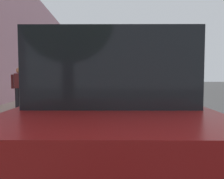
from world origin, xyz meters
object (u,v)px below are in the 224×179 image
(parked_sedan_grey_nearest, at_px, (106,80))
(bicycle_at_curb, at_px, (94,107))
(cyclist_with_backpack, at_px, (89,85))
(parked_pickup_red_far, at_px, (112,111))
(parked_sedan_green_mid, at_px, (106,85))
(street_tree_near_cyclist, at_px, (89,55))
(pedestrian_on_phone, at_px, (19,86))
(parked_suv_tan_second, at_px, (106,79))

(parked_sedan_grey_nearest, bearing_deg, bicycle_at_curb, 88.23)
(parked_sedan_grey_nearest, relative_size, cyclist_with_backpack, 2.51)
(parked_sedan_grey_nearest, distance_m, parked_pickup_red_far, 27.21)
(parked_pickup_red_far, bearing_deg, parked_sedan_green_mid, -90.18)
(street_tree_near_cyclist, bearing_deg, parked_sedan_green_mid, 99.32)
(parked_sedan_grey_nearest, height_order, street_tree_near_cyclist, street_tree_near_cyclist)
(parked_pickup_red_far, height_order, cyclist_with_backpack, parked_pickup_red_far)
(bicycle_at_curb, relative_size, cyclist_with_backpack, 0.89)
(street_tree_near_cyclist, bearing_deg, bicycle_at_curb, 93.97)
(cyclist_with_backpack, distance_m, pedestrian_on_phone, 2.91)
(parked_sedan_green_mid, relative_size, street_tree_near_cyclist, 0.90)
(bicycle_at_curb, bearing_deg, parked_sedan_grey_nearest, -91.77)
(parked_pickup_red_far, bearing_deg, cyclist_with_backpack, -81.77)
(pedestrian_on_phone, bearing_deg, parked_sedan_grey_nearest, -99.74)
(parked_sedan_grey_nearest, bearing_deg, parked_pickup_red_far, 89.47)
(parked_sedan_grey_nearest, relative_size, parked_pickup_red_far, 0.83)
(street_tree_near_cyclist, bearing_deg, cyclist_with_backpack, 93.43)
(street_tree_near_cyclist, relative_size, pedestrian_on_phone, 3.06)
(parked_suv_tan_second, xyz_separation_m, cyclist_with_backpack, (0.78, 14.66, 0.07))
(parked_sedan_grey_nearest, distance_m, bicycle_at_curb, 22.98)
(bicycle_at_curb, bearing_deg, parked_pickup_red_far, 96.20)
(parked_suv_tan_second, relative_size, cyclist_with_backpack, 2.66)
(parked_pickup_red_far, relative_size, street_tree_near_cyclist, 1.07)
(bicycle_at_curb, bearing_deg, street_tree_near_cyclist, -86.03)
(parked_pickup_red_far, relative_size, cyclist_with_backpack, 3.02)
(parked_sedan_green_mid, bearing_deg, street_tree_near_cyclist, -80.68)
(parked_sedan_green_mid, bearing_deg, parked_sedan_grey_nearest, -90.83)
(cyclist_with_backpack, height_order, pedestrian_on_phone, cyclist_with_backpack)
(parked_sedan_green_mid, distance_m, street_tree_near_cyclist, 12.13)
(parked_suv_tan_second, distance_m, parked_pickup_red_far, 19.35)
(parked_sedan_grey_nearest, bearing_deg, parked_suv_tan_second, 88.93)
(parked_pickup_red_far, distance_m, pedestrian_on_phone, 6.51)
(parked_pickup_red_far, bearing_deg, parked_sedan_grey_nearest, -90.53)
(parked_pickup_red_far, height_order, pedestrian_on_phone, parked_pickup_red_far)
(parked_sedan_grey_nearest, bearing_deg, parked_sedan_green_mid, 89.17)
(parked_suv_tan_second, xyz_separation_m, bicycle_at_curb, (0.56, 15.12, -0.66))
(bicycle_at_curb, distance_m, cyclist_with_backpack, 0.89)
(parked_suv_tan_second, distance_m, pedestrian_on_phone, 14.31)
(pedestrian_on_phone, bearing_deg, bicycle_at_curb, 157.33)
(parked_sedan_grey_nearest, height_order, pedestrian_on_phone, pedestrian_on_phone)
(parked_sedan_grey_nearest, height_order, bicycle_at_curb, parked_sedan_grey_nearest)
(parked_sedan_grey_nearest, bearing_deg, cyclist_with_backpack, 87.64)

